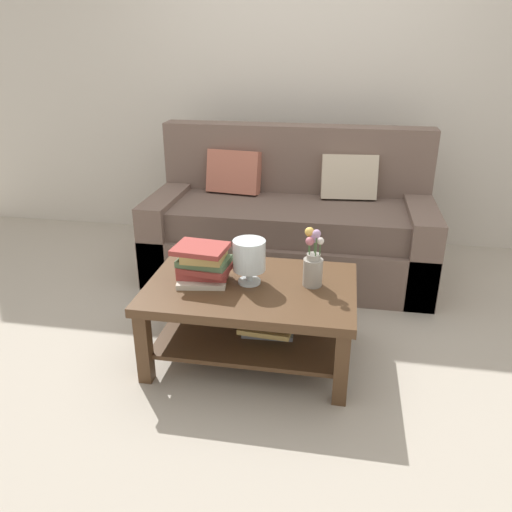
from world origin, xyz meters
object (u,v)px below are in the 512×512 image
couch (290,226)px  coffee_table (252,305)px  book_stack_main (203,264)px  glass_hurricane_vase (249,257)px  flower_pitcher (313,263)px

couch → coffee_table: 1.18m
book_stack_main → glass_hurricane_vase: (0.24, 0.02, 0.05)m
couch → glass_hurricane_vase: size_ratio=8.35×
couch → book_stack_main: size_ratio=6.43×
couch → glass_hurricane_vase: couch is taller
coffee_table → book_stack_main: size_ratio=3.51×
coffee_table → couch: bearing=86.5°
couch → coffee_table: bearing=-93.5°
flower_pitcher → glass_hurricane_vase: bearing=-174.4°
coffee_table → book_stack_main: bearing=-178.7°
book_stack_main → flower_pitcher: (0.58, 0.06, 0.02)m
glass_hurricane_vase → flower_pitcher: (0.33, 0.03, -0.03)m
couch → book_stack_main: (-0.34, -1.18, 0.19)m
book_stack_main → flower_pitcher: flower_pitcher is taller
glass_hurricane_vase → flower_pitcher: 0.34m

